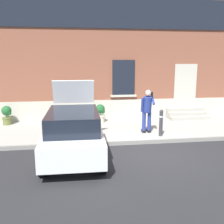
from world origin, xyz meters
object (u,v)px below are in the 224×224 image
object	(u,v)px
hatchback_car_white	(74,132)
planter_olive	(7,115)
bollard_far_left	(79,125)
planter_cream	(100,113)
bollard_near_person	(161,122)
planter_terracotta	(54,114)
person_on_phone	(147,109)

from	to	relation	value
hatchback_car_white	planter_olive	xyz separation A→B (m)	(-3.02, 3.99, -0.19)
bollard_far_left	planter_cream	xyz separation A→B (m)	(1.04, 2.54, -0.11)
bollard_near_person	planter_terracotta	xyz separation A→B (m)	(-4.22, 2.63, -0.11)
bollard_far_left	planter_olive	size ratio (longest dim) A/B	1.22
hatchback_car_white	planter_terracotta	xyz separation A→B (m)	(-0.90, 3.90, -0.19)
planter_olive	hatchback_car_white	bearing A→B (deg)	-52.88
hatchback_car_white	bollard_near_person	bearing A→B (deg)	20.97
planter_cream	planter_olive	bearing A→B (deg)	177.61
planter_terracotta	bollard_near_person	bearing A→B (deg)	-31.89
planter_olive	person_on_phone	bearing A→B (deg)	-20.53
bollard_near_person	person_on_phone	xyz separation A→B (m)	(-0.42, 0.50, 0.44)
bollard_far_left	planter_olive	bearing A→B (deg)	139.67
planter_olive	planter_cream	size ratio (longest dim) A/B	1.00
hatchback_car_white	bollard_far_left	size ratio (longest dim) A/B	3.92
hatchback_car_white	planter_terracotta	bearing A→B (deg)	102.97
person_on_phone	hatchback_car_white	bearing A→B (deg)	-143.71
planter_olive	bollard_far_left	bearing A→B (deg)	-40.33
bollard_far_left	person_on_phone	bearing A→B (deg)	10.39
planter_olive	planter_terracotta	world-z (taller)	same
hatchback_car_white	person_on_phone	world-z (taller)	hatchback_car_white
bollard_near_person	planter_cream	world-z (taller)	bollard_near_person
planter_terracotta	planter_olive	bearing A→B (deg)	177.53
bollard_near_person	planter_olive	size ratio (longest dim) A/B	1.22
bollard_near_person	bollard_far_left	distance (m)	3.14
bollard_near_person	planter_olive	world-z (taller)	bollard_near_person
bollard_near_person	planter_terracotta	world-z (taller)	bollard_near_person
hatchback_car_white	planter_olive	world-z (taller)	hatchback_car_white
planter_terracotta	bollard_far_left	bearing A→B (deg)	-67.67
hatchback_car_white	planter_olive	distance (m)	5.01
planter_olive	planter_terracotta	bearing A→B (deg)	-2.47
hatchback_car_white	bollard_far_left	xyz separation A→B (m)	(0.18, 1.27, -0.09)
planter_cream	bollard_far_left	bearing A→B (deg)	-112.34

